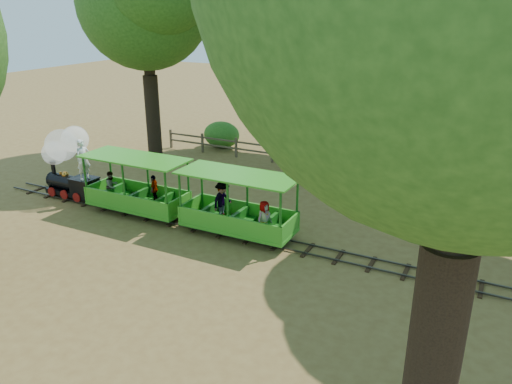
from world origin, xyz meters
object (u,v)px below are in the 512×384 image
at_px(locomotive, 67,157).
at_px(carriage_front, 136,192).
at_px(carriage_rear, 237,212).
at_px(fence, 331,159).

height_order(locomotive, carriage_front, locomotive).
bearing_deg(locomotive, carriage_rear, -0.39).
bearing_deg(carriage_front, fence, 59.38).
xyz_separation_m(locomotive, fence, (8.09, 7.93, -1.11)).
bearing_deg(locomotive, carriage_front, -0.94).
xyz_separation_m(carriage_front, fence, (4.73, 7.99, -0.23)).
height_order(carriage_front, fence, carriage_front).
bearing_deg(fence, locomotive, -135.54).
relative_size(carriage_rear, fence, 0.22).
bearing_deg(fence, carriage_rear, -93.72).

